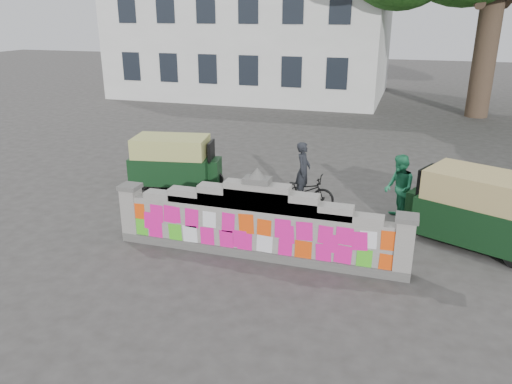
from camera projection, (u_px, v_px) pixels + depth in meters
The scene contains 8 objects.
ground at pixel (257, 256), 10.85m from camera, with size 100.00×100.00×0.00m, color #383533.
parapet_wall at pixel (257, 224), 10.59m from camera, with size 6.48×0.44×2.01m.
building at pixel (255, 28), 31.17m from camera, with size 16.00×10.00×8.90m.
cyclist_bike at pixel (302, 191), 13.45m from camera, with size 0.61×1.74×0.91m, color black.
cyclist_rider at pixel (303, 180), 13.34m from camera, with size 0.56×0.37×1.55m, color black.
pedestrian at pixel (399, 188), 12.44m from camera, with size 0.83×0.65×1.71m, color #238353.
rickshaw_left at pixel (174, 161), 14.99m from camera, with size 2.82×1.66×1.52m.
rickshaw_right at pixel (479, 208), 11.13m from camera, with size 3.13×2.36×1.69m.
Camera 1 is at (2.90, -9.28, 5.01)m, focal length 35.00 mm.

